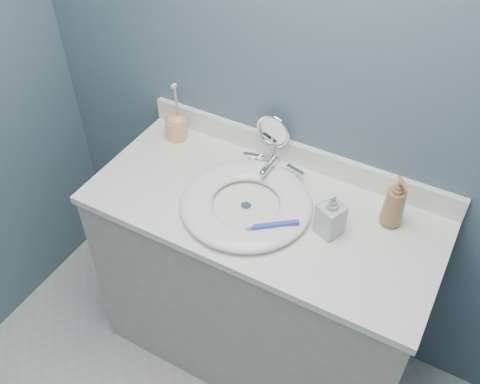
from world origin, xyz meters
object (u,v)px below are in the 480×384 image
Objects in this scene: makeup_mirror at (273,136)px; soap_bottle_amber at (395,201)px; toothbrush_holder at (176,125)px; soap_bottle_clear at (331,213)px.

makeup_mirror reaches higher than soap_bottle_amber.
makeup_mirror is at bearing 8.67° from toothbrush_holder.
toothbrush_holder is at bearing -167.80° from makeup_mirror.
makeup_mirror is 0.81× the size of toothbrush_holder.
soap_bottle_amber is at bearing -8.37° from makeup_mirror.
toothbrush_holder reaches higher than soap_bottle_amber.
soap_bottle_clear is at bearing -14.13° from toothbrush_holder.
soap_bottle_clear is 0.73m from toothbrush_holder.
soap_bottle_clear is (-0.16, -0.14, -0.01)m from soap_bottle_amber.
toothbrush_holder is (-0.71, 0.18, -0.03)m from soap_bottle_clear.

